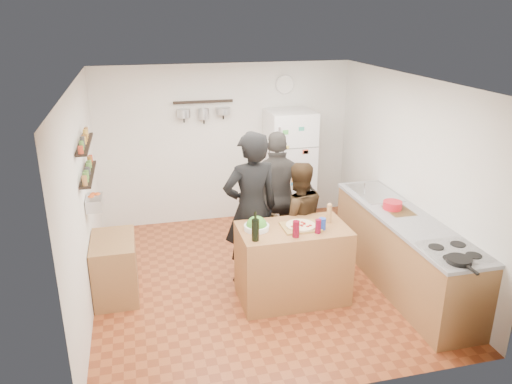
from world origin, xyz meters
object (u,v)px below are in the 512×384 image
object	(u,v)px
skillet	(459,260)
wall_clock	(285,85)
counter_run	(403,252)
red_bowl	(392,205)
person_center	(297,220)
fridge	(289,167)
salt_canister	(322,224)
person_left	(251,210)
prep_island	(292,263)
side_table	(115,268)
pepper_mill	(329,215)
person_back	(278,197)
wine_bottle	(255,230)
salad_bowl	(257,227)

from	to	relation	value
skillet	wall_clock	size ratio (longest dim) A/B	0.82
counter_run	red_bowl	world-z (taller)	red_bowl
person_center	wall_clock	size ratio (longest dim) A/B	5.04
fridge	wall_clock	xyz separation A→B (m)	(0.00, 0.33, 1.25)
salt_canister	person_left	distance (m)	0.92
prep_island	salt_canister	bearing A→B (deg)	-21.80
counter_run	side_table	distance (m)	3.49
pepper_mill	person_left	distance (m)	0.94
person_back	skillet	bearing A→B (deg)	128.31
prep_island	person_back	xyz separation A→B (m)	(0.12, 1.04, 0.44)
red_bowl	wall_clock	distance (m)	2.73
pepper_mill	red_bowl	world-z (taller)	pepper_mill
wine_bottle	red_bowl	distance (m)	1.92
fridge	counter_run	bearing A→B (deg)	-71.94
prep_island	counter_run	bearing A→B (deg)	-1.38
prep_island	salt_canister	xyz separation A→B (m)	(0.30, -0.12, 0.52)
prep_island	person_left	world-z (taller)	person_left
counter_run	wall_clock	distance (m)	3.22
wall_clock	salad_bowl	bearing A→B (deg)	-113.03
salt_canister	counter_run	world-z (taller)	salt_canister
salt_canister	person_center	xyz separation A→B (m)	(-0.07, 0.66, -0.22)
pepper_mill	counter_run	size ratio (longest dim) A/B	0.07
person_back	skillet	distance (m)	2.54
person_back	counter_run	distance (m)	1.74
wine_bottle	person_left	size ratio (longest dim) A/B	0.13
wine_bottle	pepper_mill	size ratio (longest dim) A/B	1.28
red_bowl	salt_canister	bearing A→B (deg)	-161.62
counter_run	fridge	distance (m)	2.46
pepper_mill	skillet	size ratio (longest dim) A/B	0.78
salad_bowl	side_table	distance (m)	1.78
salt_canister	person_back	size ratio (longest dim) A/B	0.08
fridge	prep_island	bearing A→B (deg)	-106.29
person_left	skillet	xyz separation A→B (m)	(1.69, -1.70, -0.03)
prep_island	red_bowl	distance (m)	1.47
salad_bowl	counter_run	size ratio (longest dim) A/B	0.11
person_back	red_bowl	world-z (taller)	person_back
person_center	fridge	size ratio (longest dim) A/B	0.84
salad_bowl	skillet	size ratio (longest dim) A/B	1.16
salad_bowl	red_bowl	xyz separation A→B (m)	(1.78, 0.18, 0.03)
skillet	fridge	bearing A→B (deg)	100.62
prep_island	pepper_mill	world-z (taller)	pepper_mill
wine_bottle	person_center	bearing A→B (deg)	46.21
counter_run	side_table	world-z (taller)	counter_run
fridge	skillet	bearing A→B (deg)	-79.38
salt_canister	wall_clock	world-z (taller)	wall_clock
person_left	skillet	size ratio (longest dim) A/B	7.92
red_bowl	side_table	distance (m)	3.46
skillet	wine_bottle	bearing A→B (deg)	151.61
salad_bowl	skillet	distance (m)	2.14
prep_island	wall_clock	xyz separation A→B (m)	(0.66, 2.60, 1.69)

